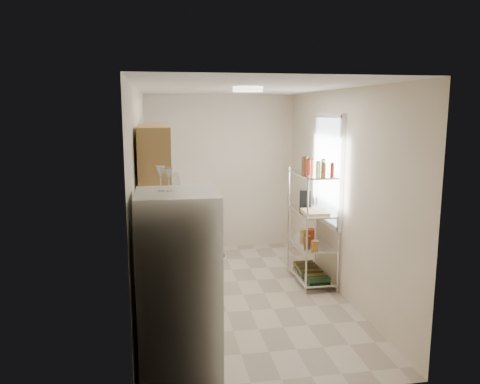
% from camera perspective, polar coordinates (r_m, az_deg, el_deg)
% --- Properties ---
extents(room, '(2.52, 4.42, 2.62)m').
position_cam_1_polar(room, '(5.78, 0.38, -0.40)').
color(room, beige).
rests_on(room, ground).
extents(counter_run, '(0.63, 3.51, 0.90)m').
position_cam_1_polar(counter_run, '(6.33, -8.62, -7.51)').
color(counter_run, '#A78047').
rests_on(counter_run, ground).
extents(upper_cabinets, '(0.33, 2.20, 0.72)m').
position_cam_1_polar(upper_cabinets, '(5.73, -10.27, 4.49)').
color(upper_cabinets, '#A78047').
rests_on(upper_cabinets, room).
extents(range_hood, '(0.50, 0.60, 0.12)m').
position_cam_1_polar(range_hood, '(6.57, -9.62, 1.50)').
color(range_hood, '#B7BABC').
rests_on(range_hood, room).
extents(window, '(0.06, 1.00, 1.46)m').
position_cam_1_polar(window, '(6.40, 10.70, 2.69)').
color(window, white).
rests_on(window, room).
extents(bakers_rack, '(0.45, 0.90, 1.73)m').
position_cam_1_polar(bakers_rack, '(6.35, 8.88, -1.35)').
color(bakers_rack, silver).
rests_on(bakers_rack, ground).
extents(ceiling_dome, '(0.34, 0.34, 0.05)m').
position_cam_1_polar(ceiling_dome, '(5.40, 0.96, 12.40)').
color(ceiling_dome, white).
rests_on(ceiling_dome, room).
extents(refrigerator, '(0.69, 0.69, 1.67)m').
position_cam_1_polar(refrigerator, '(4.13, -7.46, -11.45)').
color(refrigerator, silver).
rests_on(refrigerator, ground).
extents(wine_glass_a, '(0.07, 0.07, 0.20)m').
position_cam_1_polar(wine_glass_a, '(3.90, -8.68, 1.45)').
color(wine_glass_a, silver).
rests_on(wine_glass_a, refrigerator).
extents(wine_glass_b, '(0.08, 0.08, 0.21)m').
position_cam_1_polar(wine_glass_b, '(3.93, -9.65, 1.61)').
color(wine_glass_b, silver).
rests_on(wine_glass_b, refrigerator).
extents(rice_cooker, '(0.23, 0.23, 0.19)m').
position_cam_1_polar(rice_cooker, '(6.31, -8.89, -2.48)').
color(rice_cooker, silver).
rests_on(rice_cooker, counter_run).
extents(frying_pan_large, '(0.31, 0.31, 0.05)m').
position_cam_1_polar(frying_pan_large, '(6.76, -9.06, -2.28)').
color(frying_pan_large, black).
rests_on(frying_pan_large, counter_run).
extents(frying_pan_small, '(0.25, 0.25, 0.05)m').
position_cam_1_polar(frying_pan_small, '(6.89, -9.03, -2.05)').
color(frying_pan_small, black).
rests_on(frying_pan_small, counter_run).
extents(cutting_board, '(0.34, 0.42, 0.03)m').
position_cam_1_polar(cutting_board, '(6.21, 9.13, -2.39)').
color(cutting_board, tan).
rests_on(cutting_board, bakers_rack).
extents(espresso_machine, '(0.21, 0.26, 0.26)m').
position_cam_1_polar(espresso_machine, '(6.59, 7.97, -0.63)').
color(espresso_machine, black).
rests_on(espresso_machine, bakers_rack).
extents(storage_bag, '(0.12, 0.14, 0.15)m').
position_cam_1_polar(storage_bag, '(6.62, 8.62, -5.09)').
color(storage_bag, '#A23313').
rests_on(storage_bag, bakers_rack).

